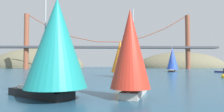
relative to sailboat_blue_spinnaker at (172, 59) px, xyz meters
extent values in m
plane|color=navy|center=(-25.13, -53.88, -5.07)|extent=(360.00, 360.00, 0.00)
ellipsoid|color=#6B664C|center=(34.87, 81.12, -5.07)|extent=(71.84, 44.00, 25.17)
ellipsoid|color=#6B664C|center=(-80.13, 81.12, -5.07)|extent=(72.73, 44.00, 30.39)
cylinder|color=brown|center=(-74.09, 41.12, 11.48)|extent=(2.80, 2.80, 33.10)
cylinder|color=brown|center=(23.84, 41.12, 11.48)|extent=(2.80, 2.80, 33.10)
cube|color=#47474C|center=(-25.13, 41.12, 8.00)|extent=(133.93, 6.00, 1.20)
cylinder|color=brown|center=(-67.10, 41.12, 23.86)|extent=(14.25, 0.50, 8.77)
cylinder|color=brown|center=(-53.11, 41.12, 16.91)|extent=(14.18, 0.50, 6.03)
cylinder|color=brown|center=(-39.12, 41.12, 12.73)|extent=(14.09, 0.50, 3.27)
cylinder|color=brown|center=(-25.13, 41.12, 11.34)|extent=(13.99, 0.50, 0.50)
cylinder|color=brown|center=(-11.14, 41.12, 12.73)|extent=(14.09, 0.50, 3.27)
cylinder|color=brown|center=(2.85, 41.12, 16.91)|extent=(14.18, 0.50, 6.03)
cylinder|color=brown|center=(16.85, 41.12, 23.86)|extent=(14.25, 0.50, 8.77)
cube|color=black|center=(-0.93, -1.99, -4.78)|extent=(4.82, 7.38, 0.58)
cube|color=beige|center=(-1.49, -3.17, -4.31)|extent=(2.31, 2.72, 0.36)
cylinder|color=#B2B2B7|center=(-0.62, -1.33, 0.28)|extent=(0.14, 0.14, 9.52)
cone|color=blue|center=(0.05, 0.11, 0.24)|extent=(6.03, 6.03, 8.85)
cube|color=black|center=(-22.72, -33.18, -4.68)|extent=(4.53, 7.24, 0.76)
cube|color=beige|center=(-22.21, -34.36, -4.12)|extent=(2.18, 2.64, 0.36)
cylinder|color=#B2B2B7|center=(-23.01, -32.53, 0.51)|extent=(0.14, 0.14, 9.63)
cone|color=orange|center=(-23.64, -31.10, -0.09)|extent=(5.90, 5.90, 7.83)
cube|color=beige|center=(14.20, -10.04, -4.29)|extent=(2.79, 2.63, 0.36)
cube|color=#B7B2A8|center=(-24.50, -59.66, -4.75)|extent=(3.62, 6.37, 0.64)
cube|color=beige|center=(-24.14, -58.61, -4.25)|extent=(1.85, 2.28, 0.36)
cylinder|color=#B2B2B7|center=(-24.71, -60.24, -0.44)|extent=(0.14, 0.14, 7.97)
cone|color=red|center=(-25.15, -61.52, -0.46)|extent=(4.69, 4.69, 7.33)
cube|color=black|center=(-33.65, -60.40, -4.69)|extent=(7.20, 6.21, 0.75)
cube|color=beige|center=(-34.72, -59.58, -4.14)|extent=(2.86, 2.72, 0.36)
cylinder|color=#B2B2B7|center=(-33.06, -60.86, 0.21)|extent=(0.14, 0.14, 9.04)
cone|color=teal|center=(-31.75, -61.86, 0.00)|extent=(7.68, 7.68, 8.04)
sphere|color=gold|center=(-0.65, -35.66, -4.76)|extent=(1.10, 1.10, 1.10)
cylinder|color=black|center=(-0.65, -35.66, -3.72)|extent=(0.20, 0.20, 1.60)
sphere|color=#F2EA99|center=(-0.65, -35.66, -2.80)|extent=(0.24, 0.24, 0.24)
camera|label=1|loc=(-27.52, -79.74, -1.88)|focal=32.11mm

